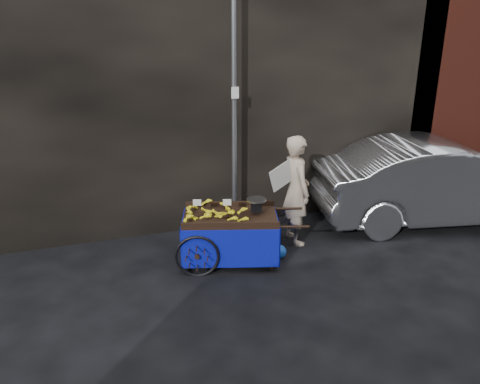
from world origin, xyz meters
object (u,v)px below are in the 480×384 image
object	(u,v)px
banana_cart	(227,221)
plastic_bag	(279,252)
vendor	(296,190)
parked_car	(441,181)

from	to	relation	value
banana_cart	plastic_bag	xyz separation A→B (m)	(0.76, -0.22, -0.54)
vendor	plastic_bag	bearing A→B (deg)	133.92
banana_cart	plastic_bag	distance (m)	0.95
plastic_bag	vendor	bearing A→B (deg)	44.91
vendor	plastic_bag	xyz separation A→B (m)	(-0.48, -0.48, -0.79)
vendor	plastic_bag	distance (m)	1.05
plastic_bag	parked_car	distance (m)	3.45
banana_cart	plastic_bag	bearing A→B (deg)	0.66
banana_cart	vendor	xyz separation A→B (m)	(1.24, 0.26, 0.25)
banana_cart	parked_car	size ratio (longest dim) A/B	0.46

